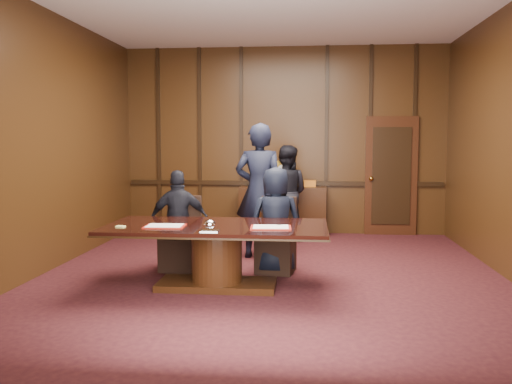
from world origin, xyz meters
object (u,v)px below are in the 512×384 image
at_px(conference_table, 217,246).
at_px(signatory_left, 179,221).
at_px(witness_left, 259,191).
at_px(witness_right, 286,193).
at_px(sideboard, 283,209).
at_px(signatory_right, 276,220).

bearing_deg(conference_table, signatory_left, 129.09).
bearing_deg(signatory_left, witness_left, -150.66).
distance_m(witness_left, witness_right, 1.55).
height_order(sideboard, conference_table, sideboard).
relative_size(conference_table, signatory_right, 1.85).
distance_m(signatory_left, signatory_right, 1.30).
height_order(signatory_right, witness_left, witness_left).
relative_size(conference_table, witness_left, 1.30).
distance_m(conference_table, signatory_right, 1.05).
relative_size(sideboard, signatory_left, 1.18).
xyz_separation_m(sideboard, witness_left, (-0.25, -2.02, 0.52)).
bearing_deg(witness_left, sideboard, -93.57).
height_order(conference_table, signatory_left, signatory_left).
bearing_deg(witness_right, conference_table, 86.27).
bearing_deg(signatory_left, signatory_right, 166.15).
xyz_separation_m(sideboard, conference_table, (-0.60, -3.76, 0.02)).
distance_m(sideboard, conference_table, 3.81).
distance_m(conference_table, signatory_left, 1.04).
bearing_deg(witness_right, signatory_left, 69.54).
relative_size(sideboard, witness_left, 0.80).
xyz_separation_m(sideboard, signatory_left, (-1.25, -2.96, 0.20)).
relative_size(sideboard, conference_table, 0.61).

